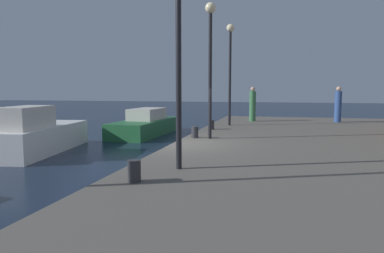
% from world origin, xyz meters
% --- Properties ---
extents(ground_plane, '(120.00, 120.00, 0.00)m').
position_xyz_m(ground_plane, '(0.00, 0.00, 0.00)').
color(ground_plane, '#162338').
extents(motorboat_white, '(2.49, 5.56, 1.87)m').
position_xyz_m(motorboat_white, '(-5.91, 1.18, 0.71)').
color(motorboat_white, white).
rests_on(motorboat_white, ground).
extents(motorboat_green, '(2.15, 5.89, 1.44)m').
position_xyz_m(motorboat_green, '(-3.87, 7.40, 0.55)').
color(motorboat_green, '#236638').
rests_on(motorboat_green, ground).
extents(lamp_post_near_edge, '(0.36, 0.36, 4.09)m').
position_xyz_m(lamp_post_near_edge, '(1.18, -3.50, 3.61)').
color(lamp_post_near_edge, black).
rests_on(lamp_post_near_edge, quay_dock).
extents(lamp_post_mid_promenade, '(0.36, 0.36, 4.55)m').
position_xyz_m(lamp_post_mid_promenade, '(0.94, 1.17, 3.89)').
color(lamp_post_mid_promenade, black).
rests_on(lamp_post_mid_promenade, quay_dock).
extents(lamp_post_far_end, '(0.36, 0.36, 4.69)m').
position_xyz_m(lamp_post_far_end, '(0.97, 5.83, 3.97)').
color(lamp_post_far_end, black).
rests_on(lamp_post_far_end, quay_dock).
extents(bollard_north, '(0.24, 0.24, 0.40)m').
position_xyz_m(bollard_north, '(0.40, 1.23, 1.00)').
color(bollard_north, '#2D2D33').
rests_on(bollard_north, quay_dock).
extents(bollard_south, '(0.24, 0.24, 0.40)m').
position_xyz_m(bollard_south, '(0.46, 3.95, 1.00)').
color(bollard_south, '#2D2D33').
rests_on(bollard_south, quay_dock).
extents(bollard_center, '(0.24, 0.24, 0.40)m').
position_xyz_m(bollard_center, '(0.68, -4.71, 1.00)').
color(bollard_center, '#2D2D33').
rests_on(bollard_center, quay_dock).
extents(person_far_corner, '(0.34, 0.34, 1.83)m').
position_xyz_m(person_far_corner, '(1.87, 8.26, 1.66)').
color(person_far_corner, '#387247').
rests_on(person_far_corner, quay_dock).
extents(person_mid_promenade, '(0.34, 0.34, 1.84)m').
position_xyz_m(person_mid_promenade, '(6.20, 8.78, 1.67)').
color(person_mid_promenade, '#2D4C8C').
rests_on(person_mid_promenade, quay_dock).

